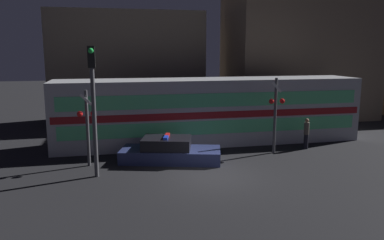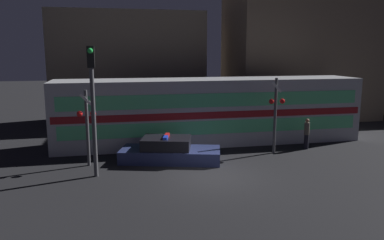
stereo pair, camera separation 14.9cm
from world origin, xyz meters
TOP-DOWN VIEW (x-y plane):
  - ground_plane at (0.00, 0.00)m, footprint 120.00×120.00m
  - train at (1.51, 6.21)m, footprint 18.07×3.12m
  - police_car at (-1.48, 2.74)m, footprint 5.26×3.16m
  - pedestrian at (6.41, 3.51)m, footprint 0.29×0.29m
  - crossing_signal_near at (4.28, 3.05)m, footprint 0.88×0.37m
  - crossing_signal_far at (-5.38, 2.76)m, footprint 0.88×0.37m
  - traffic_light_corner at (-4.98, 1.09)m, footprint 0.30×0.46m
  - building_left at (-2.88, 14.56)m, footprint 11.51×4.15m
  - building_center at (10.89, 13.26)m, footprint 11.55×6.25m

SIDE VIEW (x-z plane):
  - ground_plane at x=0.00m, z-range 0.00..0.00m
  - police_car at x=-1.48m, z-range -0.18..1.15m
  - pedestrian at x=6.41m, z-range 0.02..1.76m
  - train at x=1.51m, z-range 0.00..3.83m
  - crossing_signal_far at x=-5.38m, z-range 0.27..3.91m
  - crossing_signal_near at x=4.28m, z-range 0.27..4.33m
  - traffic_light_corner at x=-4.98m, z-range 0.61..6.25m
  - building_left at x=-2.88m, z-range 0.00..8.39m
  - building_center at x=10.89m, z-range 0.00..10.35m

